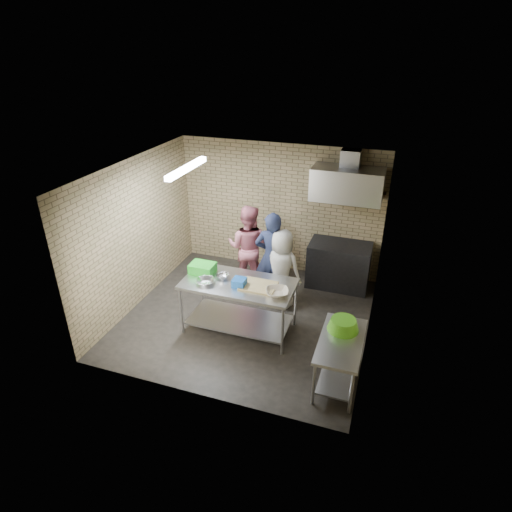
{
  "coord_description": "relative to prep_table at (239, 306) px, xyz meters",
  "views": [
    {
      "loc": [
        2.21,
        -6.0,
        4.52
      ],
      "look_at": [
        0.1,
        0.2,
        1.15
      ],
      "focal_mm": 30.09,
      "sensor_mm": 36.0,
      "label": 1
    }
  ],
  "objects": [
    {
      "name": "floor",
      "position": [
        0.0,
        0.38,
        -0.46
      ],
      "size": [
        4.2,
        4.2,
        0.0
      ],
      "primitive_type": "plane",
      "color": "black",
      "rests_on": "ground"
    },
    {
      "name": "ceiling",
      "position": [
        0.0,
        0.38,
        2.24
      ],
      "size": [
        4.2,
        4.2,
        0.0
      ],
      "primitive_type": "plane",
      "rotation": [
        3.14,
        0.0,
        0.0
      ],
      "color": "black",
      "rests_on": "ground"
    },
    {
      "name": "back_wall",
      "position": [
        0.0,
        2.38,
        0.89
      ],
      "size": [
        4.2,
        0.06,
        2.7
      ],
      "primitive_type": "cube",
      "color": "tan",
      "rests_on": "ground"
    },
    {
      "name": "front_wall",
      "position": [
        0.0,
        -1.62,
        0.89
      ],
      "size": [
        4.2,
        0.06,
        2.7
      ],
      "primitive_type": "cube",
      "color": "tan",
      "rests_on": "ground"
    },
    {
      "name": "left_wall",
      "position": [
        -2.1,
        0.38,
        0.89
      ],
      "size": [
        0.06,
        4.0,
        2.7
      ],
      "primitive_type": "cube",
      "color": "tan",
      "rests_on": "ground"
    },
    {
      "name": "right_wall",
      "position": [
        2.1,
        0.38,
        0.89
      ],
      "size": [
        0.06,
        4.0,
        2.7
      ],
      "primitive_type": "cube",
      "color": "tan",
      "rests_on": "ground"
    },
    {
      "name": "prep_table",
      "position": [
        0.0,
        0.0,
        0.0
      ],
      "size": [
        1.85,
        0.92,
        0.92
      ],
      "primitive_type": "cube",
      "color": "silver",
      "rests_on": "floor"
    },
    {
      "name": "side_counter",
      "position": [
        1.8,
        -0.72,
        -0.09
      ],
      "size": [
        0.6,
        1.2,
        0.75
      ],
      "primitive_type": "cube",
      "color": "silver",
      "rests_on": "floor"
    },
    {
      "name": "stove",
      "position": [
        1.35,
        2.03,
        -0.01
      ],
      "size": [
        1.2,
        0.7,
        0.9
      ],
      "primitive_type": "cube",
      "color": "black",
      "rests_on": "floor"
    },
    {
      "name": "range_hood",
      "position": [
        1.35,
        2.08,
        1.64
      ],
      "size": [
        1.3,
        0.6,
        0.6
      ],
      "primitive_type": "cube",
      "color": "silver",
      "rests_on": "back_wall"
    },
    {
      "name": "hood_duct",
      "position": [
        1.35,
        2.23,
        2.09
      ],
      "size": [
        0.35,
        0.3,
        0.3
      ],
      "primitive_type": "cube",
      "color": "#A5A8AD",
      "rests_on": "back_wall"
    },
    {
      "name": "wall_shelf",
      "position": [
        1.65,
        2.27,
        1.46
      ],
      "size": [
        0.8,
        0.2,
        0.04
      ],
      "primitive_type": "cube",
      "color": "#3F2B19",
      "rests_on": "back_wall"
    },
    {
      "name": "fluorescent_fixture",
      "position": [
        -1.0,
        0.38,
        2.18
      ],
      "size": [
        0.1,
        1.25,
        0.08
      ],
      "primitive_type": "cube",
      "color": "white",
      "rests_on": "ceiling"
    },
    {
      "name": "green_crate",
      "position": [
        -0.7,
        0.12,
        0.54
      ],
      "size": [
        0.41,
        0.31,
        0.16
      ],
      "primitive_type": "cube",
      "color": "green",
      "rests_on": "prep_table"
    },
    {
      "name": "blue_tub",
      "position": [
        0.05,
        -0.1,
        0.53
      ],
      "size": [
        0.21,
        0.21,
        0.13
      ],
      "primitive_type": "cube",
      "color": "#1859B4",
      "rests_on": "prep_table"
    },
    {
      "name": "cutting_board",
      "position": [
        0.35,
        -0.02,
        0.48
      ],
      "size": [
        0.56,
        0.43,
        0.03
      ],
      "primitive_type": "cube",
      "color": "#CEB877",
      "rests_on": "prep_table"
    },
    {
      "name": "mixing_bowl_a",
      "position": [
        -0.5,
        -0.2,
        0.5
      ],
      "size": [
        0.37,
        0.37,
        0.07
      ],
      "primitive_type": "imported",
      "rotation": [
        0.0,
        0.0,
        0.34
      ],
      "color": "silver",
      "rests_on": "prep_table"
    },
    {
      "name": "mixing_bowl_b",
      "position": [
        -0.3,
        0.05,
        0.5
      ],
      "size": [
        0.28,
        0.28,
        0.07
      ],
      "primitive_type": "imported",
      "rotation": [
        0.0,
        0.0,
        0.34
      ],
      "color": "silver",
      "rests_on": "prep_table"
    },
    {
      "name": "ceramic_bowl",
      "position": [
        0.7,
        -0.15,
        0.51
      ],
      "size": [
        0.45,
        0.45,
        0.09
      ],
      "primitive_type": "imported",
      "rotation": [
        0.0,
        0.0,
        0.34
      ],
      "color": "beige",
      "rests_on": "prep_table"
    },
    {
      "name": "green_basin",
      "position": [
        1.78,
        -0.47,
        0.37
      ],
      "size": [
        0.46,
        0.46,
        0.17
      ],
      "primitive_type": null,
      "color": "#59C626",
      "rests_on": "side_counter"
    },
    {
      "name": "bottle_red",
      "position": [
        1.4,
        2.27,
        1.57
      ],
      "size": [
        0.07,
        0.07,
        0.18
      ],
      "primitive_type": "cylinder",
      "color": "#B22619",
      "rests_on": "wall_shelf"
    },
    {
      "name": "bottle_green",
      "position": [
        1.8,
        2.27,
        1.55
      ],
      "size": [
        0.06,
        0.06,
        0.15
      ],
      "primitive_type": "cylinder",
      "color": "green",
      "rests_on": "wall_shelf"
    },
    {
      "name": "man_navy",
      "position": [
        0.24,
        1.08,
        0.43
      ],
      "size": [
        0.69,
        0.48,
        1.77
      ],
      "primitive_type": "imported",
      "rotation": [
        0.0,
        0.0,
        3.24
      ],
      "color": "#151836",
      "rests_on": "floor"
    },
    {
      "name": "woman_pink",
      "position": [
        -0.36,
        1.45,
        0.39
      ],
      "size": [
        0.86,
        0.69,
        1.7
      ],
      "primitive_type": "imported",
      "rotation": [
        0.0,
        0.0,
        3.2
      ],
      "color": "#C4687A",
      "rests_on": "floor"
    },
    {
      "name": "woman_white",
      "position": [
        0.46,
        0.98,
        0.29
      ],
      "size": [
        0.81,
        0.61,
        1.51
      ],
      "primitive_type": "imported",
      "rotation": [
        0.0,
        0.0,
        2.96
      ],
      "color": "silver",
      "rests_on": "floor"
    }
  ]
}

